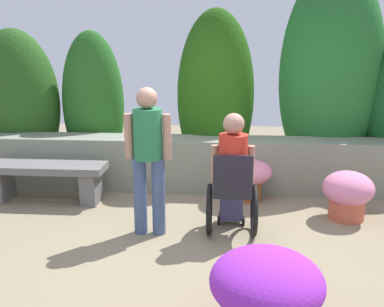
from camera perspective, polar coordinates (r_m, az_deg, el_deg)
The scene contains 9 objects.
ground_plane at distance 4.54m, azimuth 1.04°, elevation -11.87°, with size 13.51×13.51×0.00m, color #83755B.
stone_retaining_wall at distance 6.07m, azimuth 2.09°, elevation -1.37°, with size 6.78×0.53×0.74m, color gray.
hedge_backdrop at distance 6.48m, azimuth 6.67°, elevation 7.95°, with size 7.28×1.15×3.13m.
stone_bench at distance 5.92m, azimuth -18.89°, elevation -2.91°, with size 1.58×0.46×0.50m.
person_in_wheelchair at distance 4.59m, azimuth 5.38°, elevation -3.31°, with size 0.53×0.66×1.33m.
person_standing_companion at distance 4.50m, azimuth -5.84°, elevation 0.20°, with size 0.49×0.30×1.59m.
flower_pot_purple_near at distance 3.23m, azimuth 9.84°, elevation -16.98°, with size 0.82×0.82×0.59m.
flower_pot_terracotta_by_wall at distance 5.36m, azimuth 19.97°, elevation -4.95°, with size 0.59×0.59×0.58m.
flower_pot_red_accent at distance 5.72m, azimuth 7.48°, elevation -2.90°, with size 0.62×0.62×0.54m.
Camera 1 is at (0.24, -4.08, 1.99)m, focal length 40.19 mm.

